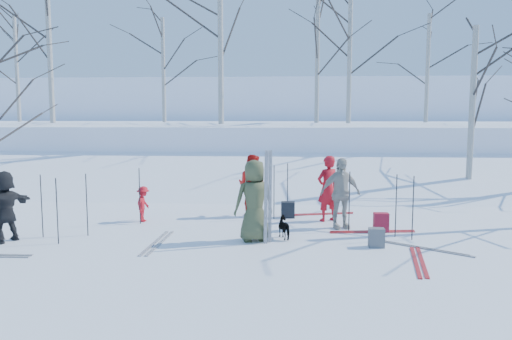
# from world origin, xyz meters

# --- Properties ---
(ground) EXTENTS (120.00, 120.00, 0.00)m
(ground) POSITION_xyz_m (0.00, 0.00, 0.00)
(ground) COLOR white
(ground) RESTS_ON ground
(snow_ramp) EXTENTS (70.00, 9.49, 4.12)m
(snow_ramp) POSITION_xyz_m (0.00, 7.00, 0.15)
(snow_ramp) COLOR white
(snow_ramp) RESTS_ON ground
(snow_plateau) EXTENTS (70.00, 18.00, 2.20)m
(snow_plateau) POSITION_xyz_m (0.00, 17.00, 1.00)
(snow_plateau) COLOR white
(snow_plateau) RESTS_ON ground
(far_hill) EXTENTS (90.00, 30.00, 6.00)m
(far_hill) POSITION_xyz_m (0.00, 38.00, 2.00)
(far_hill) COLOR white
(far_hill) RESTS_ON ground
(skier_olive_center) EXTENTS (0.95, 0.77, 1.68)m
(skier_olive_center) POSITION_xyz_m (0.07, -0.01, 0.84)
(skier_olive_center) COLOR #40472A
(skier_olive_center) RESTS_ON ground
(skier_red_north) EXTENTS (0.70, 0.63, 1.60)m
(skier_red_north) POSITION_xyz_m (1.71, 2.03, 0.80)
(skier_red_north) COLOR red
(skier_red_north) RESTS_ON ground
(skier_redor_behind) EXTENTS (0.93, 0.84, 1.57)m
(skier_redor_behind) POSITION_xyz_m (-0.18, 2.55, 0.79)
(skier_redor_behind) COLOR #B6110E
(skier_redor_behind) RESTS_ON ground
(skier_red_seated) EXTENTS (0.36, 0.58, 0.86)m
(skier_red_seated) POSITION_xyz_m (-2.75, 1.66, 0.43)
(skier_red_seated) COLOR red
(skier_red_seated) RESTS_ON ground
(skier_cream_east) EXTENTS (1.02, 0.66, 1.62)m
(skier_cream_east) POSITION_xyz_m (1.94, 1.27, 0.81)
(skier_cream_east) COLOR beige
(skier_cream_east) RESTS_ON ground
(skier_grey_west) EXTENTS (0.95, 1.42, 1.47)m
(skier_grey_west) POSITION_xyz_m (-5.01, -0.41, 0.73)
(skier_grey_west) COLOR black
(skier_grey_west) RESTS_ON ground
(dog) EXTENTS (0.47, 0.61, 0.47)m
(dog) POSITION_xyz_m (0.71, 0.25, 0.23)
(dog) COLOR black
(dog) RESTS_ON ground
(upright_ski_left) EXTENTS (0.10, 0.17, 1.90)m
(upright_ski_left) POSITION_xyz_m (0.31, -0.27, 0.95)
(upright_ski_left) COLOR silver
(upright_ski_left) RESTS_ON ground
(upright_ski_right) EXTENTS (0.09, 0.23, 1.89)m
(upright_ski_right) POSITION_xyz_m (0.39, -0.19, 0.95)
(upright_ski_right) COLOR silver
(upright_ski_right) RESTS_ON ground
(ski_pair_a) EXTENTS (1.98, 2.09, 0.02)m
(ski_pair_a) POSITION_xyz_m (3.36, -0.36, 0.01)
(ski_pair_a) COLOR silver
(ski_pair_a) RESTS_ON ground
(ski_pair_b) EXTENTS (0.81, 1.96, 0.02)m
(ski_pair_b) POSITION_xyz_m (3.07, -1.29, 0.01)
(ski_pair_b) COLOR #A7171A
(ski_pair_b) RESTS_ON ground
(ski_pair_c) EXTENTS (0.28, 1.91, 0.02)m
(ski_pair_c) POSITION_xyz_m (-1.88, -0.33, 0.01)
(ski_pair_c) COLOR silver
(ski_pair_c) RESTS_ON ground
(ski_pair_e) EXTENTS (1.03, 1.99, 0.02)m
(ski_pair_e) POSITION_xyz_m (1.53, 2.80, 0.01)
(ski_pair_e) COLOR #A7171A
(ski_pair_e) RESTS_ON ground
(ski_pair_f) EXTENTS (0.67, 1.95, 0.02)m
(ski_pair_f) POSITION_xyz_m (2.63, 0.93, 0.01)
(ski_pair_f) COLOR #A7171A
(ski_pair_f) RESTS_ON ground
(ski_pole_a) EXTENTS (0.02, 0.02, 1.34)m
(ski_pole_a) POSITION_xyz_m (-4.44, 0.01, 0.67)
(ski_pole_a) COLOR black
(ski_pole_a) RESTS_ON ground
(ski_pole_b) EXTENTS (0.02, 0.02, 1.34)m
(ski_pole_b) POSITION_xyz_m (2.11, 0.98, 0.67)
(ski_pole_b) COLOR black
(ski_pole_b) RESTS_ON ground
(ski_pole_c) EXTENTS (0.02, 0.02, 1.34)m
(ski_pole_c) POSITION_xyz_m (0.40, 2.20, 0.67)
(ski_pole_c) COLOR black
(ski_pole_c) RESTS_ON ground
(ski_pole_d) EXTENTS (0.02, 0.02, 1.34)m
(ski_pole_d) POSITION_xyz_m (-2.75, 1.40, 0.67)
(ski_pole_d) COLOR black
(ski_pole_d) RESTS_ON ground
(ski_pole_e) EXTENTS (0.02, 0.02, 1.34)m
(ski_pole_e) POSITION_xyz_m (3.33, 0.29, 0.67)
(ski_pole_e) COLOR black
(ski_pole_e) RESTS_ON ground
(ski_pole_f) EXTENTS (0.02, 0.02, 1.34)m
(ski_pole_f) POSITION_xyz_m (0.73, 2.71, 0.67)
(ski_pole_f) COLOR black
(ski_pole_f) RESTS_ON ground
(ski_pole_g) EXTENTS (0.02, 0.02, 1.34)m
(ski_pole_g) POSITION_xyz_m (-3.54, 0.20, 0.67)
(ski_pole_g) COLOR black
(ski_pole_g) RESTS_ON ground
(ski_pole_h) EXTENTS (0.02, 0.02, 1.34)m
(ski_pole_h) POSITION_xyz_m (-3.86, -0.51, 0.67)
(ski_pole_h) COLOR black
(ski_pole_h) RESTS_ON ground
(ski_pole_i) EXTENTS (0.02, 0.02, 1.34)m
(ski_pole_i) POSITION_xyz_m (3.04, 0.54, 0.67)
(ski_pole_i) COLOR black
(ski_pole_i) RESTS_ON ground
(backpack_red) EXTENTS (0.32, 0.22, 0.42)m
(backpack_red) POSITION_xyz_m (2.82, 0.98, 0.21)
(backpack_red) COLOR maroon
(backpack_red) RESTS_ON ground
(backpack_grey) EXTENTS (0.30, 0.20, 0.38)m
(backpack_grey) POSITION_xyz_m (2.49, -0.33, 0.19)
(backpack_grey) COLOR #515458
(backpack_grey) RESTS_ON ground
(backpack_dark) EXTENTS (0.34, 0.24, 0.40)m
(backpack_dark) POSITION_xyz_m (0.75, 2.36, 0.20)
(backpack_dark) COLOR black
(backpack_dark) RESTS_ON ground
(birch_plateau_a) EXTENTS (4.65, 4.65, 5.78)m
(birch_plateau_a) POSITION_xyz_m (1.96, 11.99, 5.09)
(birch_plateau_a) COLOR silver
(birch_plateau_a) RESTS_ON snow_plateau
(birch_plateau_b) EXTENTS (3.92, 3.92, 4.74)m
(birch_plateau_b) POSITION_xyz_m (-5.02, 12.89, 4.57)
(birch_plateau_b) COLOR silver
(birch_plateau_b) RESTS_ON snow_plateau
(birch_plateau_c) EXTENTS (4.19, 4.19, 5.13)m
(birch_plateau_c) POSITION_xyz_m (-12.43, 13.67, 4.76)
(birch_plateau_c) COLOR silver
(birch_plateau_c) RESTS_ON snow_plateau
(birch_plateau_d) EXTENTS (4.57, 4.57, 5.67)m
(birch_plateau_d) POSITION_xyz_m (3.21, 10.93, 5.03)
(birch_plateau_d) COLOR silver
(birch_plateau_d) RESTS_ON snow_plateau
(birch_plateau_e) EXTENTS (5.78, 5.78, 7.40)m
(birch_plateau_e) POSITION_xyz_m (-9.31, 10.71, 5.90)
(birch_plateau_e) COLOR silver
(birch_plateau_e) RESTS_ON snow_plateau
(birch_plateau_g) EXTENTS (5.42, 5.42, 6.88)m
(birch_plateau_g) POSITION_xyz_m (-1.86, 9.21, 5.64)
(birch_plateau_g) COLOR silver
(birch_plateau_g) RESTS_ON snow_plateau
(birch_plateau_h) EXTENTS (3.96, 3.96, 4.80)m
(birch_plateau_h) POSITION_xyz_m (6.94, 13.10, 4.60)
(birch_plateau_h) COLOR silver
(birch_plateau_h) RESTS_ON snow_plateau
(birch_edge_e) EXTENTS (4.30, 4.30, 5.29)m
(birch_edge_e) POSITION_xyz_m (6.44, 5.99, 2.65)
(birch_edge_e) COLOR silver
(birch_edge_e) RESTS_ON ground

